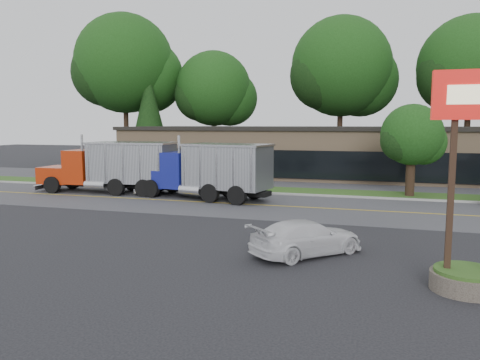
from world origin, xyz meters
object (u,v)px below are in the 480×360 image
object	(u,v)px
bilo_sign	(470,218)
dump_truck_blue	(210,170)
rally_car	(307,237)
dump_truck_red	(115,166)

from	to	relation	value
bilo_sign	dump_truck_blue	distance (m)	17.55
dump_truck_blue	rally_car	world-z (taller)	dump_truck_blue
bilo_sign	dump_truck_blue	xyz separation A→B (m)	(-12.13, 12.68, -0.22)
dump_truck_red	rally_car	distance (m)	18.13
dump_truck_red	rally_car	world-z (taller)	dump_truck_red
bilo_sign	dump_truck_blue	bearing A→B (deg)	133.72
dump_truck_red	rally_car	xyz separation A→B (m)	(14.35, -11.02, -1.20)
dump_truck_red	dump_truck_blue	size ratio (longest dim) A/B	1.08
rally_car	dump_truck_blue	bearing A→B (deg)	-11.45
dump_truck_blue	rally_car	size ratio (longest dim) A/B	2.07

